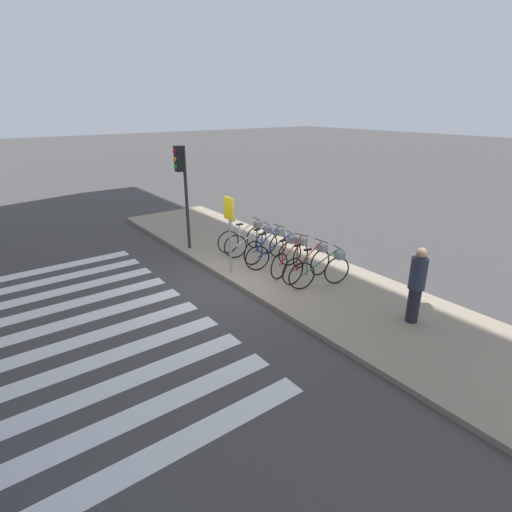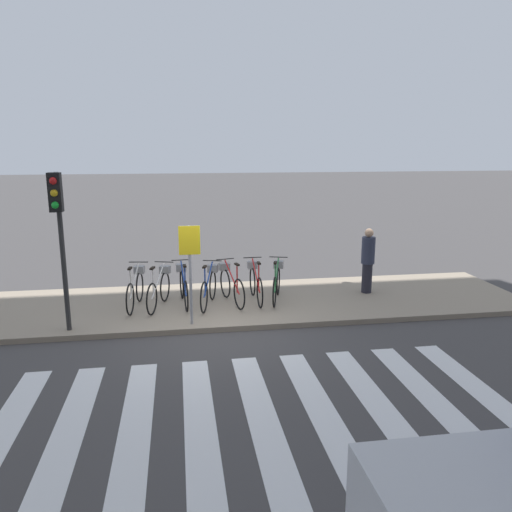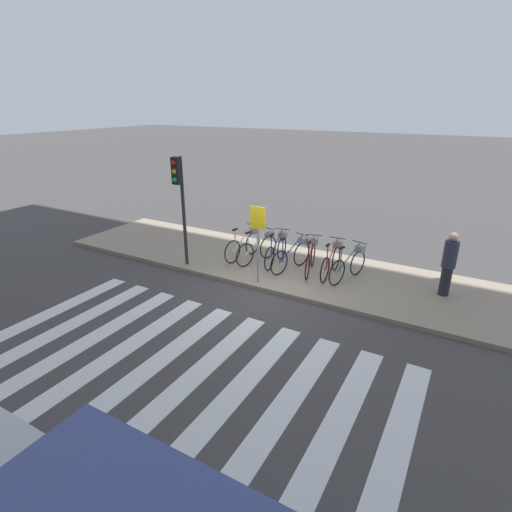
{
  "view_description": "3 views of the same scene",
  "coord_description": "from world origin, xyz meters",
  "px_view_note": "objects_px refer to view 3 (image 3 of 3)",
  "views": [
    {
      "loc": [
        8.15,
        -5.25,
        4.49
      ],
      "look_at": [
        0.06,
        0.8,
        0.65
      ],
      "focal_mm": 28.0,
      "sensor_mm": 36.0,
      "label": 1
    },
    {
      "loc": [
        -0.66,
        -9.88,
        3.87
      ],
      "look_at": [
        1.11,
        1.36,
        1.32
      ],
      "focal_mm": 35.0,
      "sensor_mm": 36.0,
      "label": 2
    },
    {
      "loc": [
        4.45,
        -8.47,
        4.78
      ],
      "look_at": [
        -0.73,
        0.7,
        0.68
      ],
      "focal_mm": 28.0,
      "sensor_mm": 36.0,
      "label": 3
    }
  ],
  "objects_px": {
    "traffic_light": "(179,189)",
    "parked_bicycle_1": "(259,247)",
    "parked_bicycle_5": "(332,260)",
    "parked_bicycle_3": "(293,255)",
    "parked_bicycle_4": "(311,256)",
    "parked_bicycle_6": "(350,264)",
    "sign_post": "(258,231)",
    "parked_bicycle_0": "(245,244)",
    "parked_bicycle_2": "(277,249)",
    "pedestrian": "(449,263)"
  },
  "relations": [
    {
      "from": "parked_bicycle_0",
      "to": "pedestrian",
      "type": "relative_size",
      "value": 1.03
    },
    {
      "from": "parked_bicycle_1",
      "to": "parked_bicycle_3",
      "type": "bearing_deg",
      "value": -2.36
    },
    {
      "from": "pedestrian",
      "to": "parked_bicycle_0",
      "type": "bearing_deg",
      "value": -177.34
    },
    {
      "from": "parked_bicycle_1",
      "to": "parked_bicycle_6",
      "type": "height_order",
      "value": "same"
    },
    {
      "from": "parked_bicycle_4",
      "to": "parked_bicycle_6",
      "type": "distance_m",
      "value": 1.14
    },
    {
      "from": "parked_bicycle_2",
      "to": "parked_bicycle_6",
      "type": "height_order",
      "value": "same"
    },
    {
      "from": "parked_bicycle_5",
      "to": "parked_bicycle_6",
      "type": "xyz_separation_m",
      "value": [
        0.53,
        -0.04,
        0.0
      ]
    },
    {
      "from": "parked_bicycle_0",
      "to": "parked_bicycle_2",
      "type": "xyz_separation_m",
      "value": [
        1.11,
        0.06,
        0.0
      ]
    },
    {
      "from": "parked_bicycle_2",
      "to": "parked_bicycle_6",
      "type": "distance_m",
      "value": 2.27
    },
    {
      "from": "parked_bicycle_4",
      "to": "parked_bicycle_0",
      "type": "bearing_deg",
      "value": 179.94
    },
    {
      "from": "pedestrian",
      "to": "parked_bicycle_4",
      "type": "bearing_deg",
      "value": -175.64
    },
    {
      "from": "traffic_light",
      "to": "sign_post",
      "type": "bearing_deg",
      "value": 1.24
    },
    {
      "from": "parked_bicycle_2",
      "to": "parked_bicycle_5",
      "type": "relative_size",
      "value": 1.0
    },
    {
      "from": "parked_bicycle_0",
      "to": "parked_bicycle_1",
      "type": "distance_m",
      "value": 0.56
    },
    {
      "from": "parked_bicycle_5",
      "to": "parked_bicycle_6",
      "type": "bearing_deg",
      "value": -4.24
    },
    {
      "from": "parked_bicycle_1",
      "to": "parked_bicycle_5",
      "type": "bearing_deg",
      "value": 3.21
    },
    {
      "from": "parked_bicycle_1",
      "to": "parked_bicycle_4",
      "type": "distance_m",
      "value": 1.69
    },
    {
      "from": "traffic_light",
      "to": "parked_bicycle_1",
      "type": "bearing_deg",
      "value": 36.98
    },
    {
      "from": "parked_bicycle_2",
      "to": "parked_bicycle_4",
      "type": "xyz_separation_m",
      "value": [
        1.13,
        -0.06,
        0.0
      ]
    },
    {
      "from": "traffic_light",
      "to": "sign_post",
      "type": "xyz_separation_m",
      "value": [
        2.52,
        0.05,
        -0.88
      ]
    },
    {
      "from": "traffic_light",
      "to": "parked_bicycle_2",
      "type": "bearing_deg",
      "value": 32.27
    },
    {
      "from": "parked_bicycle_4",
      "to": "sign_post",
      "type": "relative_size",
      "value": 0.8
    },
    {
      "from": "parked_bicycle_1",
      "to": "parked_bicycle_3",
      "type": "xyz_separation_m",
      "value": [
        1.16,
        -0.05,
        0.0
      ]
    },
    {
      "from": "parked_bicycle_0",
      "to": "sign_post",
      "type": "bearing_deg",
      "value": -47.95
    },
    {
      "from": "parked_bicycle_2",
      "to": "traffic_light",
      "type": "distance_m",
      "value": 3.38
    },
    {
      "from": "parked_bicycle_1",
      "to": "pedestrian",
      "type": "xyz_separation_m",
      "value": [
        5.25,
        0.34,
        0.42
      ]
    },
    {
      "from": "parked_bicycle_2",
      "to": "pedestrian",
      "type": "height_order",
      "value": "pedestrian"
    },
    {
      "from": "parked_bicycle_6",
      "to": "sign_post",
      "type": "bearing_deg",
      "value": -146.53
    },
    {
      "from": "parked_bicycle_3",
      "to": "parked_bicycle_2",
      "type": "bearing_deg",
      "value": 163.87
    },
    {
      "from": "parked_bicycle_6",
      "to": "sign_post",
      "type": "distance_m",
      "value": 2.74
    },
    {
      "from": "parked_bicycle_3",
      "to": "parked_bicycle_4",
      "type": "xyz_separation_m",
      "value": [
        0.53,
        0.12,
        0.0
      ]
    },
    {
      "from": "parked_bicycle_2",
      "to": "parked_bicycle_5",
      "type": "distance_m",
      "value": 1.75
    },
    {
      "from": "sign_post",
      "to": "parked_bicycle_6",
      "type": "bearing_deg",
      "value": 33.47
    },
    {
      "from": "parked_bicycle_2",
      "to": "traffic_light",
      "type": "height_order",
      "value": "traffic_light"
    },
    {
      "from": "parked_bicycle_4",
      "to": "pedestrian",
      "type": "relative_size",
      "value": 1.01
    },
    {
      "from": "parked_bicycle_5",
      "to": "sign_post",
      "type": "xyz_separation_m",
      "value": [
        -1.6,
        -1.45,
        0.99
      ]
    },
    {
      "from": "traffic_light",
      "to": "sign_post",
      "type": "distance_m",
      "value": 2.67
    },
    {
      "from": "parked_bicycle_2",
      "to": "sign_post",
      "type": "bearing_deg",
      "value": -84.31
    },
    {
      "from": "parked_bicycle_6",
      "to": "traffic_light",
      "type": "height_order",
      "value": "traffic_light"
    },
    {
      "from": "parked_bicycle_4",
      "to": "parked_bicycle_5",
      "type": "bearing_deg",
      "value": 5.62
    },
    {
      "from": "pedestrian",
      "to": "traffic_light",
      "type": "bearing_deg",
      "value": -166.38
    },
    {
      "from": "parked_bicycle_2",
      "to": "parked_bicycle_3",
      "type": "xyz_separation_m",
      "value": [
        0.61,
        -0.18,
        0.0
      ]
    },
    {
      "from": "parked_bicycle_4",
      "to": "parked_bicycle_5",
      "type": "distance_m",
      "value": 0.62
    },
    {
      "from": "parked_bicycle_1",
      "to": "parked_bicycle_2",
      "type": "height_order",
      "value": "same"
    },
    {
      "from": "parked_bicycle_3",
      "to": "sign_post",
      "type": "relative_size",
      "value": 0.79
    },
    {
      "from": "parked_bicycle_3",
      "to": "parked_bicycle_6",
      "type": "height_order",
      "value": "same"
    },
    {
      "from": "parked_bicycle_1",
      "to": "parked_bicycle_5",
      "type": "xyz_separation_m",
      "value": [
        2.3,
        0.13,
        0.0
      ]
    },
    {
      "from": "parked_bicycle_1",
      "to": "sign_post",
      "type": "height_order",
      "value": "sign_post"
    },
    {
      "from": "parked_bicycle_5",
      "to": "traffic_light",
      "type": "bearing_deg",
      "value": -159.99
    },
    {
      "from": "parked_bicycle_3",
      "to": "pedestrian",
      "type": "relative_size",
      "value": 1.0
    }
  ]
}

